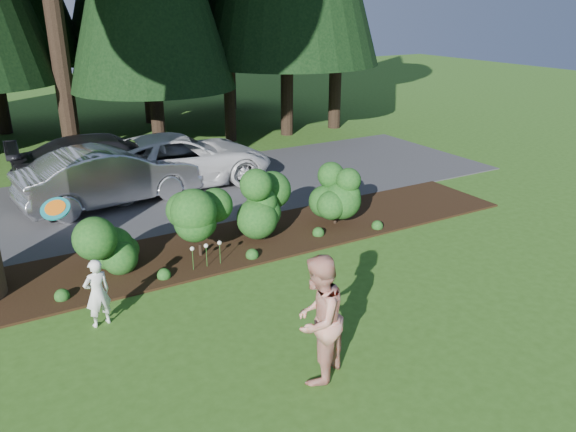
% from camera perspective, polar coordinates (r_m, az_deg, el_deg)
% --- Properties ---
extents(ground, '(80.00, 80.00, 0.00)m').
position_cam_1_polar(ground, '(10.03, -1.28, -10.22)').
color(ground, '#315919').
rests_on(ground, ground).
extents(mulch_bed, '(16.00, 2.50, 0.05)m').
position_cam_1_polar(mulch_bed, '(12.65, -8.42, -3.43)').
color(mulch_bed, black).
rests_on(mulch_bed, ground).
extents(driveway, '(22.00, 6.00, 0.03)m').
position_cam_1_polar(driveway, '(16.43, -14.02, 1.89)').
color(driveway, '#38383A').
rests_on(driveway, ground).
extents(shrub_row, '(6.53, 1.60, 1.61)m').
position_cam_1_polar(shrub_row, '(12.53, -5.16, 0.36)').
color(shrub_row, '#164817').
rests_on(shrub_row, ground).
extents(lily_cluster, '(0.69, 0.09, 0.57)m').
position_cam_1_polar(lily_cluster, '(11.64, -8.33, -3.11)').
color(lily_cluster, '#164817').
rests_on(lily_cluster, ground).
extents(car_silver_wagon, '(4.94, 2.29, 1.57)m').
position_cam_1_polar(car_silver_wagon, '(15.87, -17.65, 3.89)').
color(car_silver_wagon, '#B3B3B8').
rests_on(car_silver_wagon, driveway).
extents(car_white_suv, '(5.66, 2.83, 1.54)m').
position_cam_1_polar(car_white_suv, '(17.11, -10.97, 5.63)').
color(car_white_suv, silver).
rests_on(car_white_suv, driveway).
extents(car_dark_suv, '(5.47, 2.45, 1.56)m').
position_cam_1_polar(car_dark_suv, '(17.44, -17.81, 5.32)').
color(car_dark_suv, black).
rests_on(car_dark_suv, driveway).
extents(child, '(0.50, 0.38, 1.22)m').
position_cam_1_polar(child, '(10.04, -18.81, -7.40)').
color(child, white).
rests_on(child, ground).
extents(adult, '(1.20, 1.13, 1.95)m').
position_cam_1_polar(adult, '(8.10, 3.06, -10.46)').
color(adult, red).
rests_on(adult, ground).
extents(frisbee, '(0.50, 0.42, 0.34)m').
position_cam_1_polar(frisbee, '(9.55, -22.56, 0.71)').
color(frisbee, '#16767D').
rests_on(frisbee, ground).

